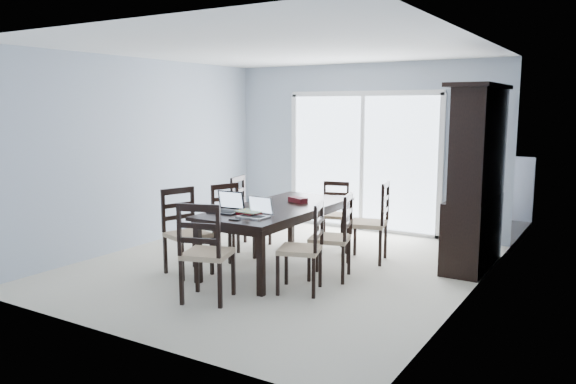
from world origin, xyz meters
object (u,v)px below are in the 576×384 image
chair_left_far (245,204)px  chair_end_near (203,242)px  dining_table (278,212)px  chair_right_near (309,237)px  laptop_silver (253,213)px  cell_phone (235,220)px  game_box (298,200)px  china_hutch (476,180)px  hot_tub (348,185)px  chair_left_mid (230,213)px  chair_right_mid (338,227)px  chair_left_near (183,222)px  chair_right_far (376,213)px  chair_end_far (335,206)px  laptop_dark (224,208)px

chair_left_far → chair_end_near: size_ratio=0.96×
dining_table → chair_end_near: 1.48m
dining_table → chair_left_far: (-0.94, 0.62, -0.07)m
chair_right_near → laptop_silver: bearing=80.5°
cell_phone → game_box: 1.31m
game_box → chair_left_far: bearing=165.1°
chair_right_near → cell_phone: bearing=95.8°
china_hutch → hot_tub: (-2.83, 2.44, -0.57)m
chair_left_mid → chair_right_near: 1.71m
chair_right_near → game_box: (-0.71, 1.00, 0.19)m
laptop_silver → chair_right_mid: bearing=46.5°
chair_left_near → hot_tub: (0.02, 4.47, -0.11)m
chair_right_near → dining_table: bearing=32.7°
chair_end_near → game_box: (0.00, 1.83, 0.16)m
chair_right_near → laptop_silver: size_ratio=3.36×
chair_right_far → chair_end_near: same height
chair_left_near → laptop_silver: (0.97, 0.04, 0.20)m
china_hutch → chair_end_far: (-2.00, 0.23, -0.54)m
chair_left_mid → chair_right_near: chair_right_near is taller
china_hutch → chair_end_far: china_hutch is taller
chair_left_mid → chair_right_mid: 1.62m
chair_right_near → hot_tub: chair_right_near is taller
chair_left_mid → laptop_silver: chair_left_mid is taller
chair_end_near → chair_left_near: bearing=123.8°
chair_left_near → chair_left_mid: chair_left_near is taller
chair_left_near → chair_end_near: 1.13m
chair_right_near → laptop_dark: size_ratio=3.13×
laptop_silver → hot_tub: bearing=104.5°
china_hutch → laptop_silver: 2.75m
chair_left_far → chair_right_mid: 1.90m
dining_table → chair_right_mid: chair_right_mid is taller
chair_left_far → cell_phone: chair_left_far is taller
hot_tub → chair_right_mid: bearing=-66.4°
chair_right_mid → dining_table: bearing=70.8°
dining_table → chair_end_far: (0.02, 1.48, -0.14)m
chair_left_far → chair_end_near: bearing=13.7°
dining_table → cell_phone: cell_phone is taller
chair_right_near → chair_right_mid: (0.06, 0.58, 0.01)m
chair_right_mid → chair_right_near: bearing=159.0°
china_hutch → chair_left_far: bearing=-168.1°
dining_table → chair_end_far: size_ratio=2.18×
chair_left_mid → chair_left_far: bearing=-144.7°
china_hutch → chair_right_mid: bearing=-132.2°
chair_left_near → laptop_dark: size_ratio=3.24×
chair_right_near → cell_phone: 0.80m
chair_right_far → hot_tub: chair_right_far is taller
chair_end_far → chair_left_far: bearing=29.1°
chair_end_far → laptop_dark: size_ratio=2.84×
chair_left_mid → laptop_dark: (0.49, -0.73, 0.23)m
cell_phone → hot_tub: 4.74m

